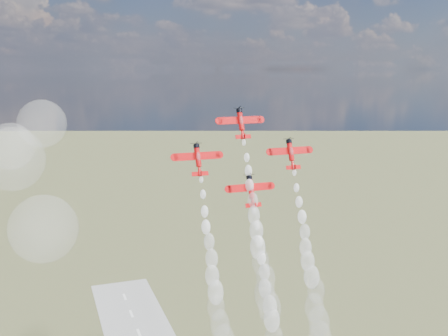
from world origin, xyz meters
The scene contains 7 objects.
plane_lead centered at (13.68, 2.01, 101.99)m, with size 11.90×5.67×8.02m.
plane_left centered at (0.71, -1.65, 93.68)m, with size 11.90×5.67×8.02m.
plane_right centered at (26.65, -1.65, 93.68)m, with size 11.90×5.67×8.02m.
plane_slot centered at (13.68, -5.30, 85.37)m, with size 11.90×5.67×8.02m.
smoke_trail_lead centered at (13.67, -13.54, 66.29)m, with size 6.15×19.66×42.12m.
smoke_trail_left centered at (0.78, -17.33, 57.86)m, with size 5.93×20.19×42.34m.
smoke_trail_right centered at (26.49, -17.24, 58.23)m, with size 5.67×20.25×41.72m.
Camera 1 is at (-36.57, -125.84, 115.81)m, focal length 42.00 mm.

